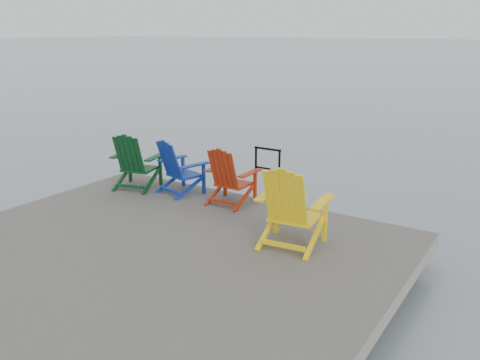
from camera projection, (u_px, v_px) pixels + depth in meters
The scene contains 7 objects.
ground at pixel (159, 283), 6.76m from camera, with size 400.00×400.00×0.00m, color slate.
dock at pixel (158, 259), 6.67m from camera, with size 6.00×5.00×1.40m.
handrail at pixel (267, 169), 8.32m from camera, with size 0.48×0.04×0.90m.
chair_green at pixel (135, 161), 8.98m from camera, with size 0.92×0.88×1.01m.
chair_blue at pixel (179, 167), 8.72m from camera, with size 0.88×0.83×0.95m.
chair_red at pixel (229, 176), 8.18m from camera, with size 0.75×0.70×0.95m.
chair_yellow at pixel (291, 206), 6.52m from camera, with size 0.95×0.88×1.11m.
Camera 1 is at (4.19, -4.55, 3.23)m, focal length 38.00 mm.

